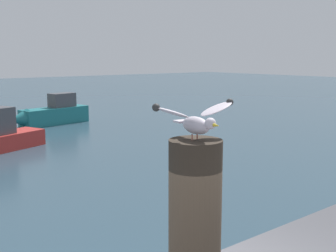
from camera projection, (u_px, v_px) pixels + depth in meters
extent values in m
cylinder|color=#382D23|center=(195.00, 222.00, 2.60)|extent=(0.31, 0.31, 1.00)
cylinder|color=#C67260|center=(192.00, 137.00, 2.52)|extent=(0.01, 0.01, 0.04)
cylinder|color=#C67260|center=(197.00, 136.00, 2.54)|extent=(0.01, 0.01, 0.04)
ellipsoid|color=silver|center=(196.00, 125.00, 2.51)|extent=(0.12, 0.24, 0.10)
sphere|color=silver|center=(210.00, 124.00, 2.40)|extent=(0.06, 0.06, 0.06)
cone|color=yellow|center=(217.00, 126.00, 2.35)|extent=(0.03, 0.05, 0.02)
cube|color=silver|center=(181.00, 121.00, 2.63)|extent=(0.09, 0.08, 0.01)
ellipsoid|color=silver|center=(172.00, 112.00, 2.42)|extent=(0.23, 0.14, 0.09)
sphere|color=#323232|center=(156.00, 107.00, 2.36)|extent=(0.04, 0.04, 0.04)
ellipsoid|color=silver|center=(217.00, 109.00, 2.59)|extent=(0.23, 0.14, 0.09)
sphere|color=#323232|center=(230.00, 102.00, 2.64)|extent=(0.04, 0.04, 0.04)
cube|color=#1E7075|center=(55.00, 116.00, 20.44)|extent=(3.34, 1.46, 0.77)
cone|color=#1E7075|center=(19.00, 119.00, 19.05)|extent=(0.98, 0.98, 0.85)
cube|color=#47474C|center=(62.00, 100.00, 20.64)|extent=(1.26, 0.84, 0.65)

